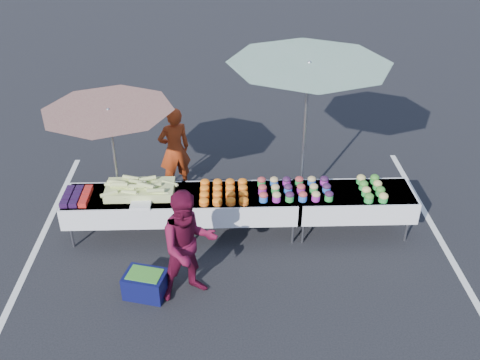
{
  "coord_description": "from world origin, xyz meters",
  "views": [
    {
      "loc": [
        -0.21,
        -6.98,
        5.28
      ],
      "look_at": [
        0.0,
        0.0,
        1.0
      ],
      "focal_mm": 40.0,
      "sensor_mm": 36.0,
      "label": 1
    }
  ],
  "objects_px": {
    "table_left": "(125,204)",
    "umbrella_left": "(109,120)",
    "vendor": "(174,149)",
    "table_center": "(240,203)",
    "customer": "(189,246)",
    "table_right": "(354,201)",
    "umbrella_right": "(308,76)",
    "storage_bin": "(146,284)"
  },
  "relations": [
    {
      "from": "table_left",
      "to": "umbrella_left",
      "type": "height_order",
      "value": "umbrella_left"
    },
    {
      "from": "vendor",
      "to": "table_left",
      "type": "bearing_deg",
      "value": 40.01
    },
    {
      "from": "table_left",
      "to": "table_center",
      "type": "height_order",
      "value": "same"
    },
    {
      "from": "vendor",
      "to": "customer",
      "type": "xyz_separation_m",
      "value": [
        0.39,
        -2.77,
        0.03
      ]
    },
    {
      "from": "table_right",
      "to": "vendor",
      "type": "height_order",
      "value": "vendor"
    },
    {
      "from": "customer",
      "to": "table_left",
      "type": "bearing_deg",
      "value": 107.12
    },
    {
      "from": "table_center",
      "to": "table_right",
      "type": "height_order",
      "value": "same"
    },
    {
      "from": "umbrella_left",
      "to": "umbrella_right",
      "type": "height_order",
      "value": "umbrella_right"
    },
    {
      "from": "table_left",
      "to": "storage_bin",
      "type": "bearing_deg",
      "value": -72.03
    },
    {
      "from": "table_center",
      "to": "customer",
      "type": "relative_size",
      "value": 1.12
    },
    {
      "from": "table_right",
      "to": "vendor",
      "type": "bearing_deg",
      "value": 154.39
    },
    {
      "from": "table_right",
      "to": "storage_bin",
      "type": "relative_size",
      "value": 2.88
    },
    {
      "from": "umbrella_left",
      "to": "vendor",
      "type": "bearing_deg",
      "value": 50.03
    },
    {
      "from": "table_center",
      "to": "customer",
      "type": "height_order",
      "value": "customer"
    },
    {
      "from": "umbrella_right",
      "to": "storage_bin",
      "type": "bearing_deg",
      "value": -137.97
    },
    {
      "from": "umbrella_left",
      "to": "umbrella_right",
      "type": "relative_size",
      "value": 0.77
    },
    {
      "from": "table_left",
      "to": "umbrella_left",
      "type": "relative_size",
      "value": 0.9
    },
    {
      "from": "table_center",
      "to": "umbrella_right",
      "type": "bearing_deg",
      "value": 36.66
    },
    {
      "from": "umbrella_left",
      "to": "umbrella_right",
      "type": "bearing_deg",
      "value": 7.51
    },
    {
      "from": "table_center",
      "to": "umbrella_right",
      "type": "height_order",
      "value": "umbrella_right"
    },
    {
      "from": "table_right",
      "to": "customer",
      "type": "distance_m",
      "value": 2.88
    },
    {
      "from": "vendor",
      "to": "customer",
      "type": "distance_m",
      "value": 2.8
    },
    {
      "from": "vendor",
      "to": "storage_bin",
      "type": "distance_m",
      "value": 2.86
    },
    {
      "from": "storage_bin",
      "to": "umbrella_right",
      "type": "bearing_deg",
      "value": 56.92
    },
    {
      "from": "storage_bin",
      "to": "vendor",
      "type": "bearing_deg",
      "value": 100.17
    },
    {
      "from": "table_center",
      "to": "umbrella_left",
      "type": "height_order",
      "value": "umbrella_left"
    },
    {
      "from": "table_center",
      "to": "umbrella_left",
      "type": "bearing_deg",
      "value": 168.46
    },
    {
      "from": "customer",
      "to": "storage_bin",
      "type": "bearing_deg",
      "value": 160.45
    },
    {
      "from": "vendor",
      "to": "umbrella_left",
      "type": "height_order",
      "value": "umbrella_left"
    },
    {
      "from": "customer",
      "to": "umbrella_left",
      "type": "relative_size",
      "value": 0.8
    },
    {
      "from": "vendor",
      "to": "umbrella_right",
      "type": "height_order",
      "value": "umbrella_right"
    },
    {
      "from": "umbrella_left",
      "to": "table_left",
      "type": "bearing_deg",
      "value": -68.41
    },
    {
      "from": "table_right",
      "to": "umbrella_right",
      "type": "bearing_deg",
      "value": 132.19
    },
    {
      "from": "umbrella_left",
      "to": "table_right",
      "type": "bearing_deg",
      "value": -6.08
    },
    {
      "from": "umbrella_right",
      "to": "storage_bin",
      "type": "relative_size",
      "value": 4.13
    },
    {
      "from": "vendor",
      "to": "storage_bin",
      "type": "xyz_separation_m",
      "value": [
        -0.23,
        -2.79,
        -0.61
      ]
    },
    {
      "from": "customer",
      "to": "umbrella_left",
      "type": "bearing_deg",
      "value": 103.87
    },
    {
      "from": "umbrella_left",
      "to": "storage_bin",
      "type": "height_order",
      "value": "umbrella_left"
    },
    {
      "from": "table_left",
      "to": "umbrella_right",
      "type": "height_order",
      "value": "umbrella_right"
    },
    {
      "from": "table_left",
      "to": "storage_bin",
      "type": "xyz_separation_m",
      "value": [
        0.45,
        -1.39,
        -0.39
      ]
    },
    {
      "from": "table_right",
      "to": "storage_bin",
      "type": "xyz_separation_m",
      "value": [
        -3.15,
        -1.39,
        -0.39
      ]
    },
    {
      "from": "umbrella_left",
      "to": "umbrella_right",
      "type": "xyz_separation_m",
      "value": [
        3.03,
        0.4,
        0.51
      ]
    }
  ]
}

